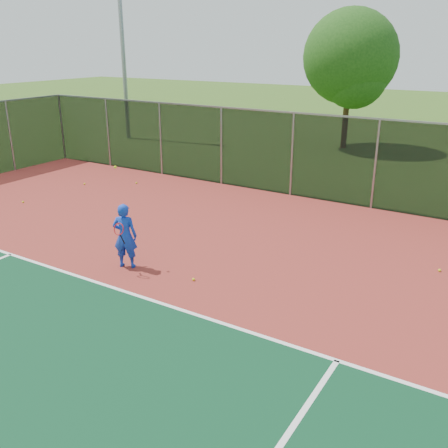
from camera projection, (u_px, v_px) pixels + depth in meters
The scene contains 11 objects.
ground at pixel (138, 423), 7.39m from camera, with size 120.00×120.00×0.00m, color #305317.
court_apron at pixel (211, 355), 8.99m from camera, with size 30.00×20.00×0.02m, color maroon.
fence_back at pixel (375, 164), 16.46m from camera, with size 30.00×0.06×3.03m.
tennis_player at pixel (125, 236), 12.26m from camera, with size 0.71×0.71×2.54m.
practice_ball_2 at pixel (440, 270), 12.24m from camera, with size 0.07×0.07×0.07m, color yellow.
practice_ball_4 at pixel (136, 183), 19.92m from camera, with size 0.07×0.07×0.07m, color yellow.
practice_ball_5 at pixel (84, 184), 19.77m from camera, with size 0.07×0.07×0.07m, color yellow.
practice_ball_6 at pixel (194, 279), 11.77m from camera, with size 0.07×0.07×0.07m, color yellow.
practice_ball_7 at pixel (23, 202), 17.52m from camera, with size 0.07×0.07×0.07m, color yellow.
floodlight_nw at pixel (121, 22), 27.51m from camera, with size 0.90×0.40×11.24m.
tree_back_left at pixel (352, 61), 25.32m from camera, with size 4.81×4.81×7.07m.
Camera 1 is at (4.19, -4.39, 5.30)m, focal length 40.00 mm.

